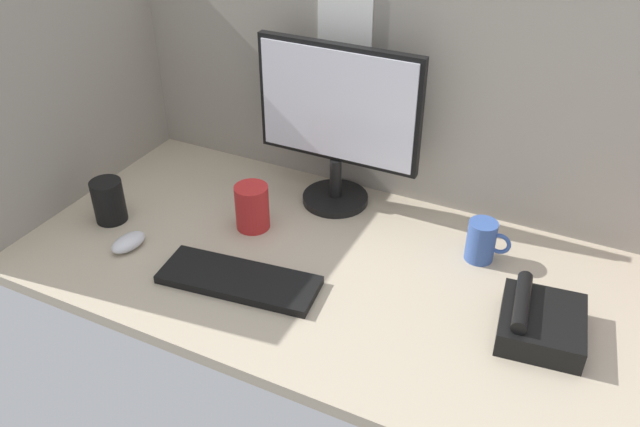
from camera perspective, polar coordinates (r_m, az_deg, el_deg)
name	(u,v)px	position (r cm, az deg, el deg)	size (l,w,h in cm)	color
ground_plane	(371,276)	(155.46, 4.46, -5.53)	(180.00, 80.00, 3.00)	tan
cubicle_wall_back	(433,89)	(169.35, 9.85, 10.68)	(180.00, 5.50, 63.50)	gray
cubicle_wall_side	(63,82)	(183.82, -21.62, 10.66)	(5.00, 80.00, 63.50)	gray
monitor	(337,119)	(168.07, 1.55, 8.31)	(44.28, 18.00, 44.18)	black
keyboard	(239,280)	(151.24, -7.12, -5.79)	(37.00, 13.00, 2.00)	black
mouse	(128,242)	(167.35, -16.46, -2.43)	(5.60, 9.60, 3.40)	silver
mug_red_plastic	(252,207)	(166.67, -5.97, 0.57)	(8.68, 8.68, 12.01)	red
mug_ceramic_blue	(482,241)	(159.66, 14.03, -2.35)	(10.53, 6.93, 10.42)	#38569E
mug_black_travel	(109,201)	(177.39, -18.05, 1.06)	(8.17, 8.17, 11.54)	black
desk_phone	(540,322)	(143.67, 18.72, -9.03)	(19.16, 20.90, 8.80)	black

